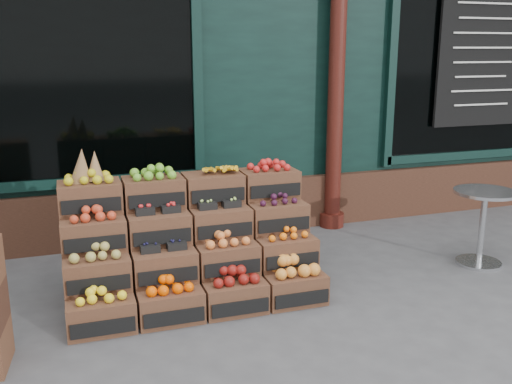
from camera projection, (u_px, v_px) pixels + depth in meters
name	position (u px, v px, depth m)	size (l,w,h in m)	color
ground	(309.00, 316.00, 4.46)	(60.00, 60.00, 0.00)	#474749
shop_facade	(174.00, 23.00, 8.56)	(12.00, 6.24, 4.80)	black
crate_display	(190.00, 250.00, 4.76)	(2.04, 1.00, 1.27)	#543221
bistro_table	(483.00, 219.00, 5.42)	(0.58, 0.58, 0.74)	silver
shopkeeper	(37.00, 154.00, 6.16)	(0.68, 0.44, 1.85)	#1E6B2A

